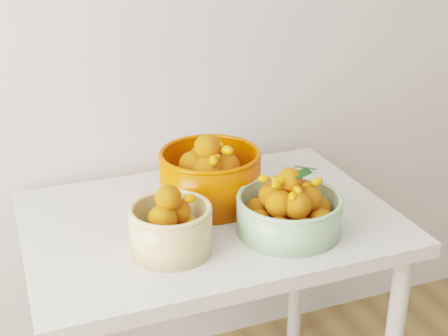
{
  "coord_description": "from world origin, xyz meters",
  "views": [
    {
      "loc": [
        -0.7,
        0.17,
        1.56
      ],
      "look_at": [
        -0.18,
        1.53,
        0.92
      ],
      "focal_mm": 50.0,
      "sensor_mm": 36.0,
      "label": 1
    }
  ],
  "objects_px": {
    "table": "(210,246)",
    "bowl_green": "(290,210)",
    "bowl_orange": "(210,175)",
    "bowl_cream": "(171,227)"
  },
  "relations": [
    {
      "from": "table",
      "to": "bowl_green",
      "type": "height_order",
      "value": "bowl_green"
    },
    {
      "from": "table",
      "to": "bowl_green",
      "type": "distance_m",
      "value": 0.27
    },
    {
      "from": "table",
      "to": "bowl_green",
      "type": "xyz_separation_m",
      "value": [
        0.17,
        -0.15,
        0.16
      ]
    },
    {
      "from": "bowl_orange",
      "to": "bowl_cream",
      "type": "bearing_deg",
      "value": -129.61
    },
    {
      "from": "bowl_cream",
      "to": "bowl_green",
      "type": "relative_size",
      "value": 0.82
    },
    {
      "from": "table",
      "to": "bowl_orange",
      "type": "distance_m",
      "value": 0.2
    },
    {
      "from": "table",
      "to": "bowl_orange",
      "type": "bearing_deg",
      "value": 68.99
    },
    {
      "from": "bowl_orange",
      "to": "table",
      "type": "bearing_deg",
      "value": -111.01
    },
    {
      "from": "table",
      "to": "bowl_orange",
      "type": "xyz_separation_m",
      "value": [
        0.03,
        0.08,
        0.18
      ]
    },
    {
      "from": "bowl_cream",
      "to": "bowl_orange",
      "type": "xyz_separation_m",
      "value": [
        0.18,
        0.22,
        0.02
      ]
    }
  ]
}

